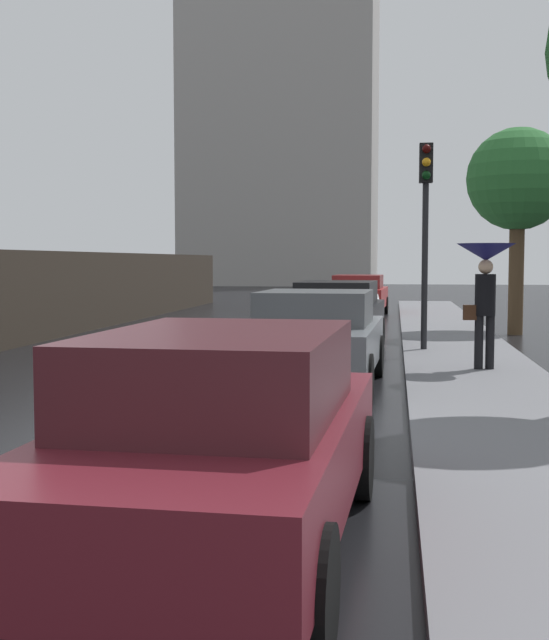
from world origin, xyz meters
name	(u,v)px	position (x,y,z in m)	size (l,w,h in m)	color
car_maroon_near_kerb	(223,437)	(2.75, -1.00, 0.76)	(1.84, 4.15, 1.44)	maroon
car_grey_mid_road	(315,337)	(2.67, 6.02, 0.75)	(1.98, 4.09, 1.43)	slate
car_white_far_ahead	(344,306)	(2.53, 15.54, 0.70)	(1.95, 3.88, 1.34)	silver
car_black_behind_camera	(337,315)	(2.65, 10.79, 0.77)	(1.94, 3.97, 1.45)	black
car_red_far_lane	(358,295)	(2.61, 21.94, 0.73)	(2.00, 4.00, 1.39)	maroon
pedestrian_with_umbrella_near	(485,271)	(5.25, 7.42, 1.72)	(0.92, 0.92, 2.01)	black
traffic_light	(426,206)	(4.40, 10.31, 2.92)	(0.26, 0.39, 3.99)	black
street_tree_mid	(518,181)	(6.85, 15.46, 3.85)	(2.56, 2.56, 5.19)	#4C3823
distant_tower	(281,83)	(-4.90, 57.47, 15.35)	(14.62, 9.26, 36.97)	#9E9993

